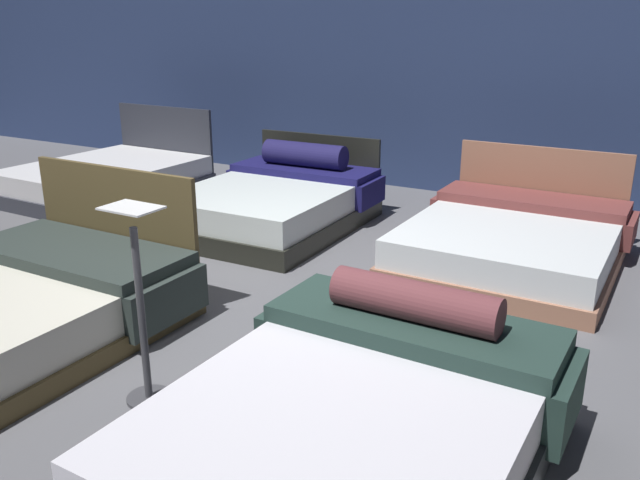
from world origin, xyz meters
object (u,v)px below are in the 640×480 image
(bed_2, at_px, (357,426))
(bed_6, at_px, (513,240))
(bed_5, at_px, (276,202))
(bed_4, at_px, (108,178))
(price_sign, at_px, (143,329))
(bed_1, at_px, (7,311))

(bed_2, distance_m, bed_6, 3.07)
(bed_2, bearing_deg, bed_5, 129.82)
(bed_2, bearing_deg, bed_4, 148.66)
(bed_6, bearing_deg, price_sign, -110.27)
(bed_5, xyz_separation_m, price_sign, (1.15, -3.01, 0.18))
(bed_1, xyz_separation_m, bed_5, (0.09, 2.94, 0.03))
(bed_4, xyz_separation_m, bed_6, (4.71, 0.03, 0.01))
(bed_2, xyz_separation_m, bed_6, (-0.07, 3.07, -0.03))
(bed_1, bearing_deg, price_sign, -3.38)
(bed_4, bearing_deg, bed_6, 1.19)
(bed_5, relative_size, bed_6, 1.03)
(bed_2, xyz_separation_m, price_sign, (-1.24, -0.02, 0.18))
(bed_6, distance_m, price_sign, 3.31)
(bed_5, xyz_separation_m, bed_6, (2.32, 0.08, -0.04))
(bed_1, xyz_separation_m, bed_4, (-2.29, 2.99, -0.01))
(bed_1, xyz_separation_m, bed_2, (2.49, -0.05, 0.02))
(bed_1, xyz_separation_m, bed_6, (2.42, 3.02, -0.01))
(price_sign, bearing_deg, bed_2, 1.10)
(bed_2, height_order, price_sign, price_sign)
(bed_1, relative_size, bed_4, 1.02)
(bed_1, distance_m, bed_2, 2.49)
(bed_4, height_order, price_sign, price_sign)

